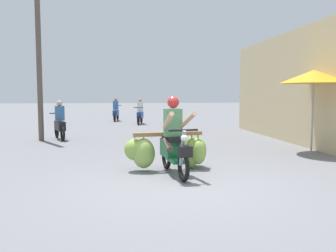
{
  "coord_description": "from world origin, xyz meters",
  "views": [
    {
      "loc": [
        -1.02,
        -6.18,
        1.62
      ],
      "look_at": [
        -0.0,
        1.87,
        0.9
      ],
      "focal_mm": 38.36,
      "sensor_mm": 36.0,
      "label": 1
    }
  ],
  "objects_px": {
    "utility_pole": "(39,57)",
    "motorbike_distant_ahead_left": "(140,114)",
    "motorbike_main_loaded": "(173,148)",
    "motorbike_distant_ahead_right": "(60,124)",
    "motorbike_distant_far_ahead": "(116,112)",
    "market_umbrella_near_shop": "(314,77)"
  },
  "relations": [
    {
      "from": "utility_pole",
      "to": "motorbike_distant_ahead_left",
      "type": "bearing_deg",
      "value": 59.96
    },
    {
      "from": "motorbike_main_loaded",
      "to": "motorbike_distant_ahead_right",
      "type": "xyz_separation_m",
      "value": [
        -3.28,
        5.64,
        0.08
      ]
    },
    {
      "from": "motorbike_distant_far_ahead",
      "to": "market_umbrella_near_shop",
      "type": "bearing_deg",
      "value": -66.0
    },
    {
      "from": "motorbike_distant_ahead_right",
      "to": "motorbike_distant_far_ahead",
      "type": "xyz_separation_m",
      "value": [
        1.82,
        8.68,
        0.0
      ]
    },
    {
      "from": "motorbike_distant_ahead_left",
      "to": "motorbike_distant_far_ahead",
      "type": "bearing_deg",
      "value": 119.38
    },
    {
      "from": "market_umbrella_near_shop",
      "to": "utility_pole",
      "type": "xyz_separation_m",
      "value": [
        -8.0,
        3.65,
        0.78
      ]
    },
    {
      "from": "motorbike_distant_ahead_right",
      "to": "motorbike_main_loaded",
      "type": "bearing_deg",
      "value": -59.85
    },
    {
      "from": "motorbike_distant_far_ahead",
      "to": "market_umbrella_near_shop",
      "type": "height_order",
      "value": "market_umbrella_near_shop"
    },
    {
      "from": "motorbike_distant_ahead_left",
      "to": "market_umbrella_near_shop",
      "type": "height_order",
      "value": "market_umbrella_near_shop"
    },
    {
      "from": "utility_pole",
      "to": "motorbike_distant_far_ahead",
      "type": "bearing_deg",
      "value": 74.75
    },
    {
      "from": "motorbike_distant_far_ahead",
      "to": "utility_pole",
      "type": "distance_m",
      "value": 9.48
    },
    {
      "from": "motorbike_distant_ahead_right",
      "to": "market_umbrella_near_shop",
      "type": "height_order",
      "value": "market_umbrella_near_shop"
    },
    {
      "from": "market_umbrella_near_shop",
      "to": "motorbike_distant_ahead_right",
      "type": "bearing_deg",
      "value": 152.51
    },
    {
      "from": "motorbike_distant_ahead_right",
      "to": "utility_pole",
      "type": "bearing_deg",
      "value": -161.59
    },
    {
      "from": "motorbike_distant_ahead_right",
      "to": "motorbike_distant_far_ahead",
      "type": "distance_m",
      "value": 8.86
    },
    {
      "from": "motorbike_main_loaded",
      "to": "motorbike_distant_ahead_right",
      "type": "relative_size",
      "value": 1.27
    },
    {
      "from": "market_umbrella_near_shop",
      "to": "utility_pole",
      "type": "distance_m",
      "value": 8.82
    },
    {
      "from": "motorbike_distant_ahead_left",
      "to": "motorbike_distant_ahead_right",
      "type": "xyz_separation_m",
      "value": [
        -3.16,
        -6.3,
        0.0
      ]
    },
    {
      "from": "motorbike_distant_ahead_left",
      "to": "utility_pole",
      "type": "bearing_deg",
      "value": -120.04
    },
    {
      "from": "motorbike_main_loaded",
      "to": "motorbike_distant_far_ahead",
      "type": "height_order",
      "value": "motorbike_main_loaded"
    },
    {
      "from": "market_umbrella_near_shop",
      "to": "utility_pole",
      "type": "relative_size",
      "value": 0.4
    },
    {
      "from": "motorbike_distant_far_ahead",
      "to": "utility_pole",
      "type": "relative_size",
      "value": 0.28
    }
  ]
}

